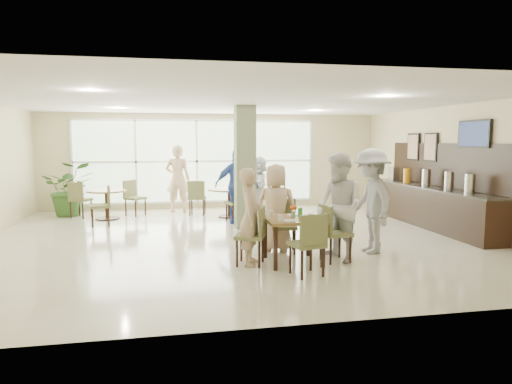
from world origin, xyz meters
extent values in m
plane|color=beige|center=(0.00, 0.00, 0.00)|extent=(10.00, 10.00, 0.00)
plane|color=white|center=(0.00, 0.00, 2.80)|extent=(10.00, 10.00, 0.00)
plane|color=beige|center=(0.00, 4.50, 1.40)|extent=(10.00, 0.00, 10.00)
plane|color=beige|center=(0.00, -4.50, 1.40)|extent=(10.00, 0.00, 10.00)
plane|color=beige|center=(5.00, 0.00, 1.40)|extent=(0.00, 9.00, 9.00)
plane|color=silver|center=(-0.50, 4.47, 1.40)|extent=(7.00, 0.00, 7.00)
cube|color=#667450|center=(0.40, 1.20, 1.40)|extent=(0.45, 0.45, 2.80)
cube|color=brown|center=(0.67, -1.99, 0.72)|extent=(0.92, 0.92, 0.05)
cube|color=black|center=(0.28, -2.38, 0.35)|extent=(0.06, 0.06, 0.70)
cube|color=black|center=(1.05, -2.38, 0.35)|extent=(0.06, 0.06, 0.70)
cube|color=black|center=(0.28, -1.61, 0.35)|extent=(0.06, 0.06, 0.70)
cube|color=black|center=(1.05, -1.61, 0.35)|extent=(0.06, 0.06, 0.70)
cylinder|color=brown|center=(-2.90, 2.98, 0.73)|extent=(1.00, 1.00, 0.04)
cylinder|color=black|center=(-2.90, 2.98, 0.35)|extent=(0.10, 0.10, 0.71)
cylinder|color=black|center=(-2.90, 2.98, 0.01)|extent=(0.60, 0.60, 0.03)
cylinder|color=brown|center=(0.24, 2.74, 0.73)|extent=(1.14, 1.14, 0.04)
cylinder|color=black|center=(0.24, 2.74, 0.35)|extent=(0.10, 0.10, 0.71)
cylinder|color=black|center=(0.24, 2.74, 0.01)|extent=(0.60, 0.60, 0.03)
cylinder|color=white|center=(0.90, -2.22, 0.80)|extent=(0.08, 0.08, 0.10)
cylinder|color=white|center=(0.34, -1.81, 0.80)|extent=(0.08, 0.08, 0.10)
cylinder|color=white|center=(0.39, -2.23, 0.80)|extent=(0.08, 0.08, 0.10)
cylinder|color=white|center=(0.53, -2.28, 0.76)|extent=(0.20, 0.20, 0.01)
cylinder|color=white|center=(0.74, -1.75, 0.76)|extent=(0.20, 0.20, 0.01)
cylinder|color=white|center=(1.00, -2.07, 0.76)|extent=(0.20, 0.20, 0.01)
cylinder|color=#99B27F|center=(0.67, -1.99, 0.81)|extent=(0.07, 0.07, 0.12)
sphere|color=#DC5112|center=(0.70, -1.99, 0.92)|extent=(0.07, 0.07, 0.07)
sphere|color=#DC5112|center=(0.65, -1.97, 0.92)|extent=(0.07, 0.07, 0.07)
sphere|color=#DC5112|center=(0.65, -2.02, 0.92)|extent=(0.07, 0.07, 0.07)
cube|color=green|center=(0.82, -1.89, 0.82)|extent=(0.09, 0.08, 0.15)
cube|color=black|center=(4.68, 0.50, 0.45)|extent=(0.60, 4.60, 0.90)
cube|color=black|center=(4.68, 0.50, 0.92)|extent=(0.64, 4.70, 0.04)
cube|color=black|center=(4.97, 0.50, 1.45)|extent=(0.04, 4.60, 1.00)
cylinder|color=silver|center=(4.68, -0.90, 1.14)|extent=(0.20, 0.20, 0.40)
cylinder|color=silver|center=(4.68, -0.20, 1.14)|extent=(0.20, 0.20, 0.40)
cylinder|color=silver|center=(4.68, 0.70, 1.14)|extent=(0.20, 0.20, 0.40)
cylinder|color=orange|center=(4.68, 1.60, 1.12)|extent=(0.18, 0.18, 0.36)
cube|color=silver|center=(4.68, 2.30, 1.12)|extent=(0.18, 0.30, 0.36)
cube|color=black|center=(4.94, -0.60, 2.15)|extent=(0.06, 1.00, 0.58)
cube|color=#7F99CC|center=(4.92, -0.60, 2.15)|extent=(0.01, 0.92, 0.50)
cube|color=black|center=(4.95, 1.00, 1.85)|extent=(0.04, 0.55, 0.70)
cube|color=brown|center=(4.92, 1.00, 1.85)|extent=(0.01, 0.47, 0.62)
cube|color=black|center=(4.95, 1.80, 1.85)|extent=(0.04, 0.55, 0.70)
cube|color=brown|center=(4.92, 1.80, 1.85)|extent=(0.01, 0.47, 0.62)
imported|color=#315A24|center=(-3.94, 3.76, 0.73)|extent=(1.45, 1.45, 1.45)
imported|color=tan|center=(-0.03, -1.97, 0.79)|extent=(0.53, 0.66, 1.58)
imported|color=tan|center=(0.58, -1.16, 0.80)|extent=(0.88, 0.68, 1.60)
imported|color=white|center=(1.46, -2.01, 0.91)|extent=(0.91, 1.04, 1.82)
imported|color=#9C9C9F|center=(2.22, -1.58, 0.94)|extent=(0.72, 1.23, 1.87)
imported|color=#3955AB|center=(0.30, 1.84, 0.91)|extent=(1.09, 0.64, 1.83)
imported|color=white|center=(1.00, 2.64, 0.80)|extent=(0.79, 1.54, 1.60)
imported|color=tan|center=(-1.08, 3.78, 0.95)|extent=(0.77, 0.59, 1.90)
camera|label=1|loc=(-1.32, -9.13, 2.01)|focal=32.00mm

